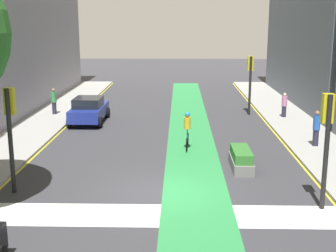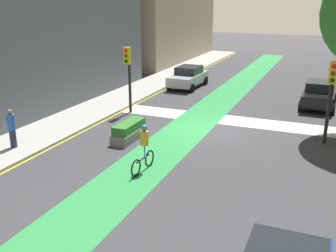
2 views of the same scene
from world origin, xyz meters
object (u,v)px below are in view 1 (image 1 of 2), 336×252
car_blue_left_far (89,110)px  pedestrian_sidewalk_left_a (54,101)px  cyclist_in_lane (187,130)px  traffic_signal_far_right (250,74)px  pedestrian_sidewalk_right_a (284,105)px  traffic_signal_near_right (327,129)px  traffic_signal_near_left (10,119)px  median_planter (241,159)px  pedestrian_sidewalk_right_b (316,128)px

car_blue_left_far → pedestrian_sidewalk_left_a: (-2.64, 1.90, 0.20)m
pedestrian_sidewalk_left_a → cyclist_in_lane: bearing=-42.3°
traffic_signal_far_right → pedestrian_sidewalk_right_a: size_ratio=2.52×
traffic_signal_near_right → traffic_signal_far_right: size_ratio=1.00×
traffic_signal_far_right → traffic_signal_near_right: bearing=-89.5°
traffic_signal_near_right → car_blue_left_far: (-10.26, 12.86, -1.89)m
traffic_signal_far_right → car_blue_left_far: (-10.12, -2.83, -1.91)m
traffic_signal_near_left → pedestrian_sidewalk_right_a: traffic_signal_near_left is taller
cyclist_in_lane → pedestrian_sidewalk_left_a: (-8.53, 7.75, 0.03)m
traffic_signal_near_left → cyclist_in_lane: bearing=42.2°
traffic_signal_near_left → pedestrian_sidewalk_right_a: bearing=45.8°
traffic_signal_far_right → pedestrian_sidewalk_left_a: (-12.76, -0.94, -1.71)m
median_planter → pedestrian_sidewalk_right_a: bearing=68.5°
traffic_signal_near_left → median_planter: 9.34m
car_blue_left_far → pedestrian_sidewalk_right_b: size_ratio=2.43×
traffic_signal_near_right → traffic_signal_near_left: (-10.75, 1.23, -0.02)m
pedestrian_sidewalk_right_a → pedestrian_sidewalk_right_b: 6.89m
traffic_signal_near_left → pedestrian_sidewalk_left_a: traffic_signal_near_left is taller
pedestrian_sidewalk_right_b → cyclist_in_lane: bearing=-177.4°
traffic_signal_near_right → pedestrian_sidewalk_right_a: traffic_signal_near_right is taller
pedestrian_sidewalk_left_a → pedestrian_sidewalk_right_b: size_ratio=0.97×
traffic_signal_far_right → pedestrian_sidewalk_right_a: (1.98, -1.51, -1.79)m
traffic_signal_near_right → car_blue_left_far: traffic_signal_near_right is taller
car_blue_left_far → median_planter: car_blue_left_far is taller
traffic_signal_near_left → pedestrian_sidewalk_right_a: 18.15m
traffic_signal_near_left → median_planter: traffic_signal_near_left is taller
traffic_signal_near_right → pedestrian_sidewalk_right_b: bearing=75.6°
traffic_signal_near_right → pedestrian_sidewalk_right_a: (1.84, 14.18, -1.78)m
cyclist_in_lane → pedestrian_sidewalk_right_b: size_ratio=1.07×
traffic_signal_near_right → pedestrian_sidewalk_left_a: bearing=131.1°
traffic_signal_near_right → traffic_signal_near_left: size_ratio=1.01×
car_blue_left_far → pedestrian_sidewalk_right_a: size_ratio=2.76×
cyclist_in_lane → pedestrian_sidewalk_right_b: bearing=2.6°
traffic_signal_far_right → car_blue_left_far: size_ratio=0.91×
traffic_signal_far_right → pedestrian_sidewalk_left_a: size_ratio=2.30×
pedestrian_sidewalk_right_a → pedestrian_sidewalk_left_a: (-14.74, 0.58, 0.08)m
pedestrian_sidewalk_right_a → median_planter: bearing=-111.5°
car_blue_left_far → cyclist_in_lane: cyclist_in_lane is taller
car_blue_left_far → cyclist_in_lane: size_ratio=2.26×
traffic_signal_near_right → cyclist_in_lane: traffic_signal_near_right is taller
pedestrian_sidewalk_right_b → pedestrian_sidewalk_right_a: bearing=90.2°
traffic_signal_near_left → pedestrian_sidewalk_right_b: traffic_signal_near_left is taller
pedestrian_sidewalk_right_a → median_planter: pedestrian_sidewalk_right_a is taller
traffic_signal_near_right → pedestrian_sidewalk_right_a: bearing=82.6°
traffic_signal_near_left → median_planter: (8.60, 2.83, -2.28)m
traffic_signal_near_right → traffic_signal_near_left: 10.82m
traffic_signal_far_right → cyclist_in_lane: bearing=-116.0°
traffic_signal_near_left → car_blue_left_far: (0.49, 11.64, -1.88)m
pedestrian_sidewalk_right_a → traffic_signal_near_left: bearing=-134.2°
car_blue_left_far → pedestrian_sidewalk_right_a: (12.10, 1.32, 0.12)m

